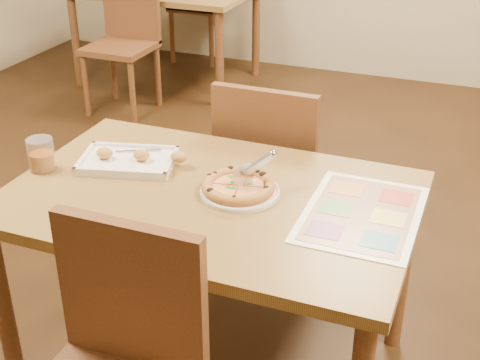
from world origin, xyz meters
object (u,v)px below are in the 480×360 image
(chair_far, at_px, (271,161))
(pizza, at_px, (238,186))
(dining_table, at_px, (211,217))
(menu, at_px, (362,214))
(pizza_cutter, at_px, (253,168))
(plate, at_px, (240,192))
(glass_tumbler, at_px, (42,156))
(chair_near, at_px, (117,352))
(appetizer_tray, at_px, (131,161))
(bg_chair_near, at_px, (126,27))

(chair_far, xyz_separation_m, pizza, (0.08, -0.57, 0.18))
(dining_table, height_order, menu, menu)
(pizza_cutter, bearing_deg, pizza, 169.00)
(pizza, xyz_separation_m, menu, (0.40, 0.02, -0.02))
(plate, relative_size, glass_tumbler, 2.26)
(chair_near, relative_size, appetizer_tray, 1.21)
(chair_near, bearing_deg, pizza, 82.63)
(pizza, bearing_deg, appetizer_tray, 172.37)
(glass_tumbler, height_order, menu, glass_tumbler)
(bg_chair_near, relative_size, pizza_cutter, 3.53)
(bg_chair_near, relative_size, pizza, 1.99)
(bg_chair_near, distance_m, plate, 2.75)
(plate, bearing_deg, dining_table, -157.85)
(pizza_cutter, bearing_deg, chair_near, -154.77)
(plate, height_order, appetizer_tray, appetizer_tray)
(dining_table, xyz_separation_m, bg_chair_near, (-1.60, 2.20, -0.07))
(pizza_cutter, xyz_separation_m, menu, (0.36, -0.02, -0.08))
(pizza_cutter, height_order, appetizer_tray, pizza_cutter)
(bg_chair_near, relative_size, appetizer_tray, 1.21)
(dining_table, height_order, pizza_cutter, pizza_cutter)
(pizza, distance_m, pizza_cutter, 0.08)
(dining_table, relative_size, pizza, 5.50)
(plate, xyz_separation_m, appetizer_tray, (-0.43, 0.06, 0.01))
(dining_table, height_order, plate, plate)
(bg_chair_near, bearing_deg, plate, -52.02)
(chair_far, relative_size, pizza, 1.99)
(chair_far, xyz_separation_m, menu, (0.48, -0.55, 0.16))
(glass_tumbler, bearing_deg, appetizer_tray, 28.30)
(appetizer_tray, bearing_deg, pizza_cutter, -2.60)
(pizza_cutter, relative_size, glass_tumbler, 1.18)
(chair_near, xyz_separation_m, bg_chair_near, (-1.60, 2.80, 0.00))
(glass_tumbler, bearing_deg, pizza, 6.99)
(chair_near, bearing_deg, glass_tumbler, 137.54)
(dining_table, height_order, glass_tumbler, glass_tumbler)
(plate, height_order, pizza_cutter, pizza_cutter)
(pizza_cutter, height_order, glass_tumbler, pizza_cutter)
(dining_table, relative_size, menu, 2.72)
(chair_far, relative_size, glass_tumbler, 4.16)
(plate, height_order, glass_tumbler, glass_tumbler)
(chair_far, bearing_deg, chair_near, 90.00)
(plate, bearing_deg, appetizer_tray, 172.48)
(dining_table, bearing_deg, plate, 22.15)
(pizza_cutter, distance_m, glass_tumbler, 0.74)
(chair_near, bearing_deg, menu, 53.73)
(menu, bearing_deg, pizza, -177.69)
(chair_far, distance_m, appetizer_tray, 0.64)
(pizza, relative_size, appetizer_tray, 0.61)
(menu, bearing_deg, appetizer_tray, 177.15)
(bg_chair_near, height_order, pizza, bg_chair_near)
(dining_table, bearing_deg, menu, 6.17)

